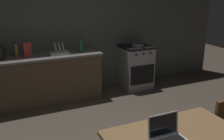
{
  "coord_description": "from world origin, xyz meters",
  "views": [
    {
      "loc": [
        -1.3,
        -2.39,
        2.05
      ],
      "look_at": [
        0.15,
        0.84,
        0.93
      ],
      "focal_mm": 41.88,
      "sensor_mm": 36.0,
      "label": 1
    }
  ],
  "objects_px": {
    "stove_oven": "(135,67)",
    "cereal_box": "(27,49)",
    "dish_rack": "(59,51)",
    "laptop": "(168,137)",
    "frying_pan": "(138,45)",
    "bottle_b": "(16,50)",
    "bottle": "(81,45)"
  },
  "relations": [
    {
      "from": "stove_oven",
      "to": "cereal_box",
      "type": "distance_m",
      "value": 2.22
    },
    {
      "from": "cereal_box",
      "to": "dish_rack",
      "type": "xyz_separation_m",
      "value": [
        0.54,
        -0.02,
        -0.08
      ]
    },
    {
      "from": "laptop",
      "to": "frying_pan",
      "type": "bearing_deg",
      "value": 60.88
    },
    {
      "from": "laptop",
      "to": "bottle_b",
      "type": "relative_size",
      "value": 1.19
    },
    {
      "from": "stove_oven",
      "to": "bottle_b",
      "type": "distance_m",
      "value": 2.4
    },
    {
      "from": "laptop",
      "to": "bottle_b",
      "type": "bearing_deg",
      "value": 103.62
    },
    {
      "from": "laptop",
      "to": "dish_rack",
      "type": "distance_m",
      "value": 3.0
    },
    {
      "from": "bottle",
      "to": "cereal_box",
      "type": "bearing_deg",
      "value": 175.77
    },
    {
      "from": "laptop",
      "to": "cereal_box",
      "type": "xyz_separation_m",
      "value": [
        -0.8,
        3.0,
        0.23
      ]
    },
    {
      "from": "laptop",
      "to": "stove_oven",
      "type": "bearing_deg",
      "value": 61.55
    },
    {
      "from": "stove_oven",
      "to": "dish_rack",
      "type": "height_order",
      "value": "dish_rack"
    },
    {
      "from": "frying_pan",
      "to": "dish_rack",
      "type": "relative_size",
      "value": 1.28
    },
    {
      "from": "laptop",
      "to": "bottle",
      "type": "distance_m",
      "value": 2.95
    },
    {
      "from": "bottle",
      "to": "dish_rack",
      "type": "relative_size",
      "value": 0.85
    },
    {
      "from": "bottle",
      "to": "dish_rack",
      "type": "height_order",
      "value": "bottle"
    },
    {
      "from": "frying_pan",
      "to": "bottle_b",
      "type": "xyz_separation_m",
      "value": [
        -2.36,
        0.11,
        0.1
      ]
    },
    {
      "from": "stove_oven",
      "to": "bottle",
      "type": "distance_m",
      "value": 1.34
    },
    {
      "from": "laptop",
      "to": "dish_rack",
      "type": "height_order",
      "value": "dish_rack"
    },
    {
      "from": "cereal_box",
      "to": "frying_pan",
      "type": "bearing_deg",
      "value": -1.27
    },
    {
      "from": "bottle",
      "to": "bottle_b",
      "type": "distance_m",
      "value": 1.13
    },
    {
      "from": "bottle",
      "to": "bottle_b",
      "type": "height_order",
      "value": "bottle"
    },
    {
      "from": "stove_oven",
      "to": "frying_pan",
      "type": "xyz_separation_m",
      "value": [
        0.03,
        -0.03,
        0.47
      ]
    },
    {
      "from": "dish_rack",
      "to": "stove_oven",
      "type": "bearing_deg",
      "value": -0.09
    },
    {
      "from": "dish_rack",
      "to": "laptop",
      "type": "bearing_deg",
      "value": -85.04
    },
    {
      "from": "stove_oven",
      "to": "cereal_box",
      "type": "xyz_separation_m",
      "value": [
        -2.15,
        0.02,
        0.57
      ]
    },
    {
      "from": "stove_oven",
      "to": "cereal_box",
      "type": "height_order",
      "value": "cereal_box"
    },
    {
      "from": "bottle",
      "to": "laptop",
      "type": "bearing_deg",
      "value": -92.81
    },
    {
      "from": "dish_rack",
      "to": "bottle_b",
      "type": "relative_size",
      "value": 1.26
    },
    {
      "from": "frying_pan",
      "to": "dish_rack",
      "type": "bearing_deg",
      "value": 179.01
    },
    {
      "from": "bottle_b",
      "to": "cereal_box",
      "type": "bearing_deg",
      "value": -18.5
    },
    {
      "from": "frying_pan",
      "to": "dish_rack",
      "type": "xyz_separation_m",
      "value": [
        -1.63,
        0.03,
        0.02
      ]
    },
    {
      "from": "dish_rack",
      "to": "bottle_b",
      "type": "xyz_separation_m",
      "value": [
        -0.72,
        0.08,
        0.08
      ]
    }
  ]
}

